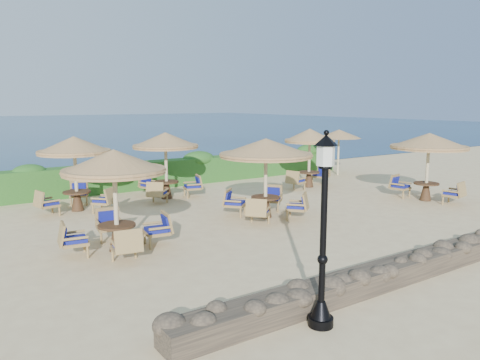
# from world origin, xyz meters

# --- Properties ---
(ground) EXTENTS (120.00, 120.00, 0.00)m
(ground) POSITION_xyz_m (0.00, 0.00, 0.00)
(ground) COLOR beige
(ground) RESTS_ON ground
(sea) EXTENTS (160.00, 160.00, 0.00)m
(sea) POSITION_xyz_m (0.00, 70.00, 0.00)
(sea) COLOR #0B274A
(sea) RESTS_ON ground
(hedge) EXTENTS (18.00, 0.90, 1.20)m
(hedge) POSITION_xyz_m (0.00, 7.20, 0.60)
(hedge) COLOR #1F501A
(hedge) RESTS_ON ground
(stone_wall) EXTENTS (15.00, 0.65, 0.44)m
(stone_wall) POSITION_xyz_m (0.00, -6.20, 0.22)
(stone_wall) COLOR brown
(stone_wall) RESTS_ON ground
(lamp_post) EXTENTS (0.44, 0.44, 3.31)m
(lamp_post) POSITION_xyz_m (-4.80, -6.80, 1.55)
(lamp_post) COLOR black
(lamp_post) RESTS_ON ground
(extra_parasol) EXTENTS (2.30, 2.30, 2.41)m
(extra_parasol) POSITION_xyz_m (7.80, 5.20, 2.17)
(extra_parasol) COLOR beige
(extra_parasol) RESTS_ON ground
(cafe_set_0) EXTENTS (2.87, 2.87, 2.65)m
(cafe_set_0) POSITION_xyz_m (-6.31, -0.81, 1.78)
(cafe_set_0) COLOR beige
(cafe_set_0) RESTS_ON ground
(cafe_set_1) EXTENTS (3.11, 3.11, 2.65)m
(cafe_set_1) POSITION_xyz_m (-0.95, -0.07, 1.90)
(cafe_set_1) COLOR beige
(cafe_set_1) RESTS_ON ground
(cafe_set_2) EXTENTS (2.93, 2.93, 2.65)m
(cafe_set_2) POSITION_xyz_m (5.90, -1.41, 2.03)
(cafe_set_2) COLOR beige
(cafe_set_2) RESTS_ON ground
(cafe_set_3) EXTENTS (2.71, 2.72, 2.65)m
(cafe_set_3) POSITION_xyz_m (-5.95, 4.41, 1.84)
(cafe_set_3) COLOR beige
(cafe_set_3) RESTS_ON ground
(cafe_set_4) EXTENTS (2.74, 2.74, 2.65)m
(cafe_set_4) POSITION_xyz_m (-2.39, 4.60, 1.86)
(cafe_set_4) COLOR beige
(cafe_set_4) RESTS_ON ground
(cafe_set_5) EXTENTS (2.88, 2.28, 2.65)m
(cafe_set_5) POSITION_xyz_m (4.09, 3.37, 1.89)
(cafe_set_5) COLOR beige
(cafe_set_5) RESTS_ON ground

